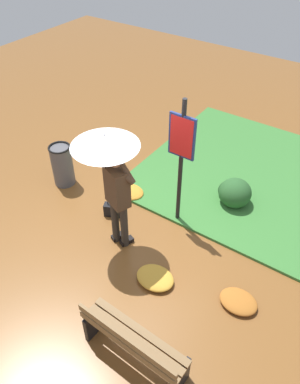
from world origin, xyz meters
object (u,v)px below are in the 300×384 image
object	(u,v)px
person_with_umbrella	(111,164)
info_sign_post	(181,151)
handbag	(113,210)
trash_bin	(62,165)
park_bench	(133,343)

from	to	relation	value
person_with_umbrella	info_sign_post	size ratio (longest dim) A/B	0.89
handbag	trash_bin	world-z (taller)	trash_bin
handbag	trash_bin	bearing A→B (deg)	-8.01
person_with_umbrella	info_sign_post	xyz separation A→B (m)	(-0.56, -0.98, -0.11)
person_with_umbrella	info_sign_post	distance (m)	1.14
trash_bin	info_sign_post	bearing A→B (deg)	-171.37
person_with_umbrella	info_sign_post	bearing A→B (deg)	-119.76
info_sign_post	park_bench	distance (m)	2.80
park_bench	trash_bin	distance (m)	3.84
handbag	park_bench	world-z (taller)	park_bench
handbag	park_bench	distance (m)	2.68
person_with_umbrella	park_bench	xyz separation A→B (m)	(-1.43, 1.47, -1.15)
person_with_umbrella	park_bench	distance (m)	2.35
trash_bin	park_bench	bearing A→B (deg)	146.94
trash_bin	person_with_umbrella	bearing A→B (deg)	160.63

